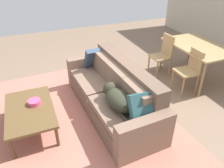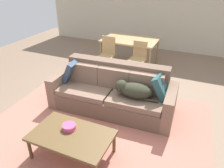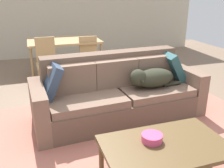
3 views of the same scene
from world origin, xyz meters
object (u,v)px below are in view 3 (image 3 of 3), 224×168
(couch, at_px, (118,94))
(coffee_table, at_px, (165,148))
(dining_table, at_px, (64,43))
(dining_chair_near_left, at_px, (47,60))
(throw_pillow_by_left_arm, at_px, (51,81))
(dining_chair_near_right, at_px, (90,57))
(dog_on_left_cushion, at_px, (151,78))
(throw_pillow_by_right_arm, at_px, (172,66))
(bowl_on_coffee_table, at_px, (152,138))

(couch, distance_m, coffee_table, 1.40)
(dining_table, xyz_separation_m, dining_chair_near_left, (-0.42, -0.60, -0.19))
(throw_pillow_by_left_arm, distance_m, coffee_table, 1.68)
(dining_chair_near_left, xyz_separation_m, dining_chair_near_right, (0.84, 0.06, -0.01))
(dining_table, bearing_deg, dog_on_left_cushion, -69.08)
(throw_pillow_by_right_arm, relative_size, coffee_table, 0.39)
(dining_table, bearing_deg, dining_chair_near_right, -51.95)
(couch, relative_size, coffee_table, 2.09)
(dog_on_left_cushion, relative_size, dining_chair_near_left, 0.84)
(coffee_table, xyz_separation_m, dining_chair_near_left, (-0.82, 2.98, 0.15))
(couch, bearing_deg, throw_pillow_by_right_arm, 2.71)
(dog_on_left_cushion, bearing_deg, bowl_on_coffee_table, -119.05)
(bowl_on_coffee_table, distance_m, dining_table, 3.51)
(throw_pillow_by_right_arm, relative_size, dining_chair_near_right, 0.50)
(throw_pillow_by_left_arm, height_order, dining_table, throw_pillow_by_left_arm)
(dining_chair_near_right, bearing_deg, coffee_table, -89.30)
(throw_pillow_by_left_arm, xyz_separation_m, dining_chair_near_left, (0.06, 1.58, -0.13))
(dining_chair_near_left, bearing_deg, throw_pillow_by_left_arm, -94.49)
(dining_table, distance_m, dining_chair_near_left, 0.76)
(dog_on_left_cushion, relative_size, bowl_on_coffee_table, 3.95)
(dog_on_left_cushion, height_order, throw_pillow_by_right_arm, throw_pillow_by_right_arm)
(couch, xyz_separation_m, dining_chair_near_left, (-0.85, 1.58, 0.17))
(couch, relative_size, dog_on_left_cushion, 3.07)
(couch, bearing_deg, throw_pillow_by_left_arm, 177.29)
(dining_chair_near_left, bearing_deg, dining_table, 53.06)
(bowl_on_coffee_table, height_order, dining_table, dining_table)
(dining_chair_near_left, bearing_deg, coffee_table, -76.72)
(throw_pillow_by_left_arm, relative_size, coffee_table, 0.39)
(throw_pillow_by_left_arm, bearing_deg, dining_table, 77.55)
(coffee_table, xyz_separation_m, bowl_on_coffee_table, (-0.10, 0.09, 0.08))
(couch, xyz_separation_m, throw_pillow_by_left_arm, (-0.92, -0.01, 0.30))
(coffee_table, bearing_deg, throw_pillow_by_right_arm, 57.74)
(bowl_on_coffee_table, xyz_separation_m, dining_chair_near_right, (0.11, 2.95, 0.07))
(couch, height_order, dining_chair_near_right, couch)
(coffee_table, height_order, dining_chair_near_left, dining_chair_near_left)
(dining_table, bearing_deg, throw_pillow_by_right_arm, -57.05)
(couch, xyz_separation_m, coffee_table, (-0.03, -1.40, 0.02))
(coffee_table, bearing_deg, dog_on_left_cushion, 69.41)
(dining_chair_near_right, bearing_deg, couch, -88.43)
(bowl_on_coffee_table, height_order, dining_chair_near_right, dining_chair_near_right)
(bowl_on_coffee_table, bearing_deg, dog_on_left_cushion, 64.09)
(couch, distance_m, dining_chair_near_left, 1.80)
(throw_pillow_by_right_arm, xyz_separation_m, dining_chair_near_left, (-1.77, 1.48, -0.13))
(couch, xyz_separation_m, throw_pillow_by_right_arm, (0.91, 0.09, 0.30))
(throw_pillow_by_left_arm, relative_size, dining_table, 0.31)
(bowl_on_coffee_table, distance_m, dining_chair_near_left, 2.98)
(dog_on_left_cushion, xyz_separation_m, throw_pillow_by_left_arm, (-1.36, 0.13, 0.07))
(bowl_on_coffee_table, bearing_deg, dining_table, 95.05)
(dog_on_left_cushion, height_order, dining_chair_near_right, dining_chair_near_right)
(throw_pillow_by_right_arm, distance_m, dining_chair_near_left, 2.31)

